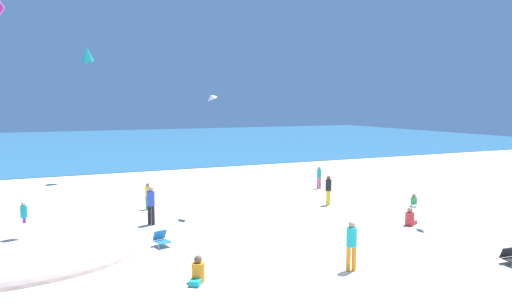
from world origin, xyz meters
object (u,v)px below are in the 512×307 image
person_4 (410,219)px  kite_teal (87,54)px  beach_chair_near_camera (512,257)px  person_8 (352,242)px  beach_chair_mid_beach (161,239)px  person_5 (328,188)px  person_0 (148,194)px  person_2 (24,215)px  person_6 (198,273)px  person_1 (151,203)px  person_7 (414,202)px  person_3 (319,176)px  kite_white (211,97)px

person_4 → kite_teal: kite_teal is taller
beach_chair_near_camera → person_8: person_8 is taller
beach_chair_mid_beach → person_5: (9.68, 3.36, 0.64)m
person_0 → person_5: 9.44m
person_0 → person_2: person_2 is taller
person_0 → person_6: 10.33m
person_1 → person_2: person_1 is taller
beach_chair_near_camera → person_4: 5.27m
person_7 → person_8: bearing=-12.8°
beach_chair_near_camera → person_3: person_3 is taller
beach_chair_mid_beach → person_7: 13.69m
person_1 → person_5: size_ratio=1.10×
person_4 → kite_white: kite_white is taller
beach_chair_near_camera → person_0: bearing=-138.6°
person_7 → person_8: person_8 is taller
person_4 → kite_teal: size_ratio=0.52×
person_1 → kite_white: kite_white is taller
beach_chair_mid_beach → beach_chair_near_camera: size_ratio=1.06×
beach_chair_near_camera → kite_teal: size_ratio=0.44×
person_4 → person_8: (-5.74, -3.53, 0.66)m
beach_chair_mid_beach → person_5: person_5 is taller
person_0 → person_7: person_0 is taller
person_1 → person_7: size_ratio=2.55×
person_7 → kite_white: kite_white is taller
person_2 → person_8: 13.41m
beach_chair_mid_beach → person_1: person_1 is taller
beach_chair_mid_beach → person_2: 6.29m
person_2 → kite_teal: 15.71m
person_2 → kite_teal: bearing=74.9°
beach_chair_mid_beach → kite_teal: bearing=171.0°
person_2 → person_5: size_ratio=0.86×
person_4 → person_5: bearing=81.2°
person_2 → person_7: person_2 is taller
beach_chair_mid_beach → person_7: bearing=82.2°
person_5 → person_3: bearing=127.6°
person_2 → person_7: (18.47, -2.75, -0.54)m
beach_chair_near_camera → kite_white: size_ratio=0.65×
beach_chair_near_camera → person_5: (-0.67, 10.17, 0.67)m
person_1 → kite_white: 5.69m
person_3 → person_5: 4.84m
person_1 → person_2: bearing=-51.7°
beach_chair_mid_beach → kite_teal: (-1.19, 16.98, 8.54)m
beach_chair_mid_beach → person_1: 3.34m
person_8 → person_3: bearing=170.5°
person_7 → person_4: bearing=-4.8°
person_4 → kite_teal: 23.66m
person_1 → person_2: size_ratio=1.28×
kite_white → person_5: bearing=-6.0°
person_7 → kite_white: 11.93m
person_5 → person_2: bearing=-118.7°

